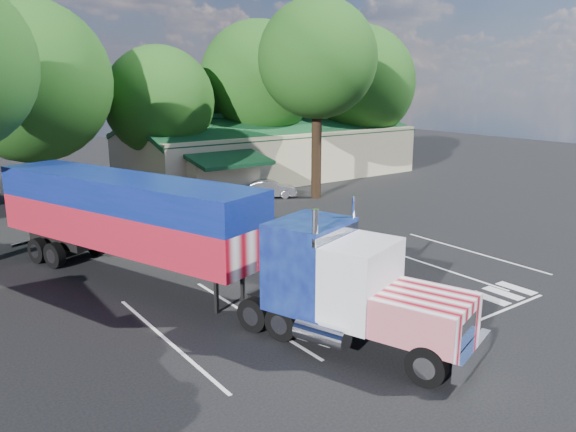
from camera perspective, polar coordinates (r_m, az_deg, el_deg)
ground at (r=26.62m, az=-4.93°, el=-4.22°), size 120.00×120.00×0.00m
event_hall at (r=48.10m, az=-2.06°, el=6.64°), size 24.20×14.12×5.55m
tree_row_c at (r=38.73m, az=-24.82°, el=12.32°), size 10.00×10.00×13.05m
tree_row_d at (r=42.77m, az=-12.94°, el=11.29°), size 8.00×8.00×10.60m
tree_row_e at (r=47.48m, az=-3.02°, el=13.64°), size 9.60×9.60×12.90m
tree_row_f at (r=52.74m, az=7.10°, el=13.25°), size 10.40×10.40×13.00m
tree_near_right at (r=38.93m, az=3.02°, el=15.63°), size 8.00×8.00×13.50m
semi_truck at (r=22.20m, az=-11.63°, el=-1.24°), size 9.50×21.27×4.52m
woman at (r=28.15m, az=0.74°, el=-1.53°), size 0.37×0.56×1.54m
bicycle at (r=33.41m, az=-8.76°, el=0.20°), size 1.07×1.80×0.89m
silver_sedan at (r=39.67m, az=-1.94°, el=2.78°), size 3.95×3.03×1.25m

